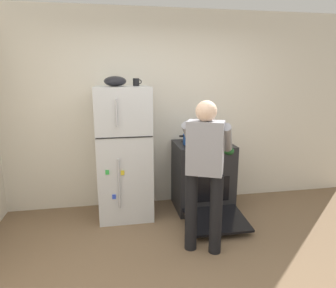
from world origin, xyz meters
name	(u,v)px	position (x,y,z in m)	size (l,w,h in m)	color
ground	(196,285)	(0.00, 0.00, 0.00)	(8.00, 8.00, 0.00)	brown
kitchen_wall_back	(161,110)	(0.00, 1.95, 1.35)	(6.00, 0.10, 2.70)	silver
refrigerator	(124,153)	(-0.55, 1.57, 0.85)	(0.68, 0.72, 1.70)	silver
stove_range	(203,177)	(0.52, 1.55, 0.46)	(0.76, 1.23, 0.94)	black
person_cook	(205,163)	(0.23, 0.57, 0.96)	(0.66, 0.74, 1.60)	black
red_pot	(193,139)	(0.36, 1.52, 1.00)	(0.37, 0.27, 0.14)	#19479E
coffee_mug	(136,82)	(-0.37, 1.62, 1.75)	(0.11, 0.08, 0.10)	black
mixing_bowl	(115,81)	(-0.63, 1.57, 1.76)	(0.27, 0.27, 0.12)	black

